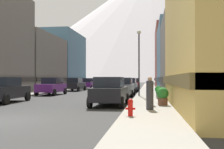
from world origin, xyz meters
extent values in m
cube|color=gray|center=(-6.25, 35.00, 0.07)|extent=(2.50, 100.00, 0.15)
cube|color=gray|center=(6.25, 35.00, 0.07)|extent=(2.50, 100.00, 0.15)
cube|color=#66605B|center=(-11.63, 28.25, 4.05)|extent=(8.25, 12.85, 8.11)
cube|color=#2D2B29|center=(-11.63, 28.25, 1.60)|extent=(8.55, 12.85, 0.50)
cube|color=slate|center=(-11.10, 41.88, 5.35)|extent=(7.20, 13.50, 10.69)
cube|color=#22333F|center=(-11.10, 41.88, 1.60)|extent=(7.50, 13.50, 0.50)
cube|color=#66605B|center=(11.50, 16.27, 3.69)|extent=(8.00, 8.82, 7.39)
cube|color=#2D2B29|center=(11.50, 16.27, 1.60)|extent=(8.30, 8.82, 0.50)
cube|color=slate|center=(11.56, 27.51, 4.51)|extent=(8.12, 12.72, 9.02)
cube|color=#22333F|center=(11.56, 27.51, 1.60)|extent=(8.42, 12.72, 0.50)
cube|color=brown|center=(10.93, 40.34, 5.58)|extent=(6.87, 12.41, 11.15)
cube|color=#3B1B16|center=(10.93, 40.34, 1.60)|extent=(7.17, 12.41, 0.50)
cube|color=black|center=(-3.80, 7.95, 0.74)|extent=(1.93, 4.44, 0.80)
cube|color=#1E232D|center=(-3.79, 7.70, 1.46)|extent=(1.65, 2.23, 0.64)
cylinder|color=black|center=(-4.75, 9.58, 0.34)|extent=(0.23, 0.68, 0.68)
cylinder|color=black|center=(-2.91, 9.62, 0.34)|extent=(0.23, 0.68, 0.68)
cylinder|color=black|center=(-2.85, 6.32, 0.34)|extent=(0.23, 0.68, 0.68)
cube|color=#591E72|center=(-3.80, 17.15, 0.74)|extent=(1.91, 4.43, 0.80)
cube|color=#1E232D|center=(-3.80, 17.40, 1.46)|extent=(1.64, 2.23, 0.64)
cylinder|color=black|center=(-2.91, 15.48, 0.34)|extent=(0.23, 0.68, 0.68)
cylinder|color=black|center=(-4.75, 15.52, 0.34)|extent=(0.23, 0.68, 0.68)
cylinder|color=black|center=(-2.85, 18.78, 0.34)|extent=(0.23, 0.68, 0.68)
cylinder|color=black|center=(-4.69, 18.81, 0.34)|extent=(0.23, 0.68, 0.68)
cube|color=black|center=(-3.80, 26.33, 0.74)|extent=(1.94, 4.44, 0.80)
cube|color=#1E232D|center=(-3.81, 26.08, 1.46)|extent=(1.65, 2.24, 0.64)
cylinder|color=black|center=(-4.68, 28.00, 0.34)|extent=(0.24, 0.68, 0.68)
cylinder|color=black|center=(-2.84, 27.95, 0.34)|extent=(0.24, 0.68, 0.68)
cylinder|color=black|center=(-4.76, 24.70, 0.34)|extent=(0.24, 0.68, 0.68)
cylinder|color=black|center=(-2.92, 24.65, 0.34)|extent=(0.24, 0.68, 0.68)
cube|color=#591E72|center=(-3.80, 34.02, 0.74)|extent=(1.90, 4.42, 0.80)
cube|color=#1E232D|center=(-3.80, 33.77, 1.46)|extent=(1.63, 2.22, 0.64)
cylinder|color=black|center=(-4.74, 35.66, 0.34)|extent=(0.23, 0.68, 0.68)
cylinder|color=black|center=(-2.90, 35.68, 0.34)|extent=(0.23, 0.68, 0.68)
cylinder|color=black|center=(-4.70, 32.36, 0.34)|extent=(0.23, 0.68, 0.68)
cylinder|color=black|center=(-2.86, 32.38, 0.34)|extent=(0.23, 0.68, 0.68)
cube|color=black|center=(3.80, 6.84, 0.74)|extent=(1.89, 4.42, 0.80)
cube|color=#1E232D|center=(3.80, 6.59, 1.46)|extent=(1.62, 2.22, 0.64)
cylinder|color=black|center=(2.90, 8.50, 0.34)|extent=(0.23, 0.68, 0.68)
cylinder|color=black|center=(4.74, 8.48, 0.34)|extent=(0.23, 0.68, 0.68)
cylinder|color=black|center=(2.86, 5.20, 0.34)|extent=(0.23, 0.68, 0.68)
cylinder|color=black|center=(4.70, 5.18, 0.34)|extent=(0.23, 0.68, 0.68)
cube|color=slate|center=(3.80, 16.13, 0.74)|extent=(1.91, 4.43, 0.80)
cube|color=#1E232D|center=(3.80, 15.88, 1.46)|extent=(1.63, 2.22, 0.64)
cylinder|color=black|center=(2.91, 17.80, 0.34)|extent=(0.23, 0.68, 0.68)
cylinder|color=black|center=(4.75, 17.77, 0.34)|extent=(0.23, 0.68, 0.68)
cylinder|color=black|center=(2.85, 14.50, 0.34)|extent=(0.23, 0.68, 0.68)
cylinder|color=black|center=(4.69, 14.47, 0.34)|extent=(0.23, 0.68, 0.68)
cube|color=slate|center=(3.80, 24.10, 0.74)|extent=(1.94, 4.44, 0.80)
cube|color=#1E232D|center=(3.79, 23.85, 1.46)|extent=(1.65, 2.24, 0.64)
cylinder|color=black|center=(2.92, 25.77, 0.34)|extent=(0.24, 0.68, 0.68)
cylinder|color=black|center=(4.76, 25.73, 0.34)|extent=(0.24, 0.68, 0.68)
cylinder|color=black|center=(2.84, 22.47, 0.34)|extent=(0.24, 0.68, 0.68)
cylinder|color=black|center=(4.68, 22.43, 0.34)|extent=(0.24, 0.68, 0.68)
cube|color=#9E1111|center=(3.80, 33.40, 0.74)|extent=(1.94, 4.44, 0.80)
cube|color=#1E232D|center=(3.81, 33.15, 1.46)|extent=(1.65, 2.23, 0.64)
cylinder|color=black|center=(2.84, 35.03, 0.34)|extent=(0.24, 0.68, 0.68)
cylinder|color=black|center=(4.68, 35.07, 0.34)|extent=(0.24, 0.68, 0.68)
cylinder|color=black|center=(2.92, 31.73, 0.34)|extent=(0.24, 0.68, 0.68)
cylinder|color=black|center=(4.76, 31.77, 0.34)|extent=(0.24, 0.68, 0.68)
cube|color=silver|center=(-1.60, 41.26, 0.74)|extent=(1.84, 4.40, 0.80)
cube|color=#1E232D|center=(-1.60, 41.51, 1.46)|extent=(1.60, 2.20, 0.64)
cylinder|color=black|center=(-0.68, 39.61, 0.34)|extent=(0.22, 0.68, 0.68)
cylinder|color=black|center=(-2.52, 39.61, 0.34)|extent=(0.22, 0.68, 0.68)
cylinder|color=black|center=(-0.68, 42.91, 0.34)|extent=(0.22, 0.68, 0.68)
cylinder|color=black|center=(-2.52, 42.91, 0.34)|extent=(0.22, 0.68, 0.68)
cube|color=#19478C|center=(-1.60, 47.36, 0.74)|extent=(1.84, 4.40, 0.80)
cube|color=#1E232D|center=(-1.60, 47.61, 1.46)|extent=(1.60, 2.20, 0.64)
cylinder|color=black|center=(-0.68, 45.71, 0.34)|extent=(0.22, 0.68, 0.68)
cylinder|color=black|center=(-2.52, 45.71, 0.34)|extent=(0.22, 0.68, 0.68)
cylinder|color=black|center=(-0.68, 49.01, 0.34)|extent=(0.22, 0.68, 0.68)
cylinder|color=black|center=(-2.52, 49.01, 0.34)|extent=(0.22, 0.68, 0.68)
cylinder|color=red|center=(5.45, 1.12, 0.43)|extent=(0.20, 0.20, 0.55)
sphere|color=red|center=(5.45, 1.12, 0.74)|extent=(0.22, 0.22, 0.22)
cylinder|color=red|center=(5.30, 1.12, 0.45)|extent=(0.10, 0.09, 0.09)
cylinder|color=red|center=(5.60, 1.12, 0.45)|extent=(0.10, 0.09, 0.09)
cylinder|color=brown|center=(7.00, 5.95, 0.35)|extent=(0.56, 0.56, 0.41)
sphere|color=#2C802E|center=(7.00, 5.95, 0.83)|extent=(0.68, 0.68, 0.68)
cylinder|color=#4C4C51|center=(7.00, 13.29, 0.35)|extent=(0.37, 0.37, 0.41)
sphere|color=#207127|center=(7.00, 13.29, 0.79)|extent=(0.57, 0.57, 0.57)
cylinder|color=gray|center=(7.00, 11.13, 0.32)|extent=(0.44, 0.44, 0.35)
sphere|color=#227F21|center=(7.00, 11.13, 0.73)|extent=(0.57, 0.57, 0.57)
cylinder|color=#333338|center=(6.25, 3.57, 0.85)|extent=(0.36, 0.36, 1.40)
sphere|color=tan|center=(6.25, 3.57, 1.67)|extent=(0.22, 0.22, 0.22)
cylinder|color=navy|center=(6.25, 6.01, 0.86)|extent=(0.36, 0.36, 1.42)
sphere|color=tan|center=(6.25, 6.01, 1.68)|extent=(0.22, 0.22, 0.22)
cylinder|color=black|center=(5.35, 14.30, 2.90)|extent=(0.12, 0.12, 5.50)
sphere|color=white|center=(5.35, 14.30, 5.83)|extent=(0.36, 0.36, 0.36)
cone|color=silver|center=(8.48, 260.00, 54.31)|extent=(284.42, 284.42, 108.62)
camera|label=1|loc=(6.18, -9.99, 1.67)|focal=43.61mm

